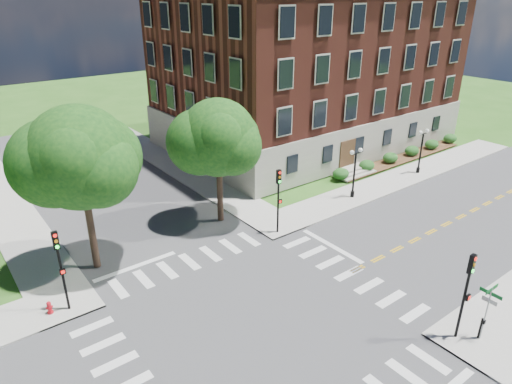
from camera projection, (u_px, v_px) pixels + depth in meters
ground at (257, 320)px, 24.33m from camera, size 160.00×160.00×0.00m
road_ew at (257, 320)px, 24.33m from camera, size 90.00×12.00×0.01m
road_ns at (257, 320)px, 24.33m from camera, size 12.00×90.00×0.01m
sidewalk_ne at (286, 172)px, 44.00m from camera, size 34.00×34.00×0.12m
crosswalk_east at (349, 274)px, 28.32m from camera, size 2.20×10.20×0.02m
stop_bar_east at (332, 246)px, 31.39m from camera, size 0.40×5.50×0.00m
main_building at (308, 67)px, 50.22m from camera, size 30.60×22.40×16.50m
shrub_row at (400, 160)px, 47.14m from camera, size 18.00×2.00×1.30m
tree_c at (79, 158)px, 25.96m from camera, size 6.10×6.10×10.34m
tree_d at (218, 138)px, 32.14m from camera, size 5.56×5.56×9.28m
traffic_signal_se at (467, 286)px, 21.80m from camera, size 0.34×0.37×4.80m
traffic_signal_ne at (278, 193)px, 31.74m from camera, size 0.37×0.42×4.80m
traffic_signal_nw at (60, 261)px, 23.80m from camera, size 0.34×0.38×4.80m
twin_lamp_west at (355, 170)px, 37.61m from camera, size 1.36×0.36×4.23m
twin_lamp_east at (421, 149)px, 42.70m from camera, size 1.36×0.36×4.23m
street_sign_pole at (489, 303)px, 22.01m from camera, size 1.10×1.10×3.10m
push_button_post at (481, 327)px, 22.67m from camera, size 0.14×0.21×1.20m
fire_hydrant at (50, 308)px, 24.56m from camera, size 0.35×0.35×0.75m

